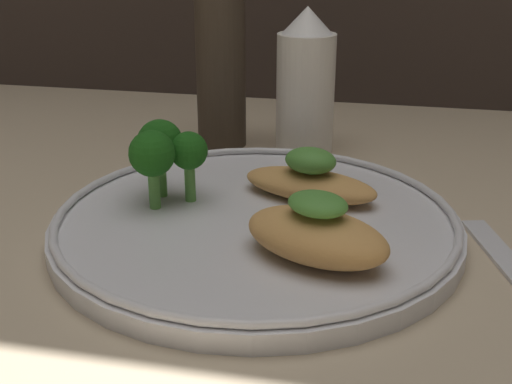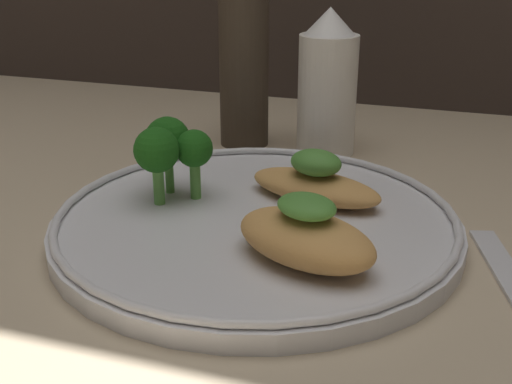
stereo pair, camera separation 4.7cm
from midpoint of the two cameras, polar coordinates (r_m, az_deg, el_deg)
name	(u,v)px [view 2 (the right image)]	position (r cm, az deg, el deg)	size (l,w,h in cm)	color
ground_plane	(256,239)	(48.99, 2.78, -4.28)	(180.00, 180.00, 1.00)	tan
plate	(256,221)	(48.34, 2.81, -2.70)	(30.56, 30.56, 2.00)	silver
grilled_meat_front	(306,236)	(41.43, 7.72, -3.98)	(11.38, 9.05, 4.58)	tan
grilled_meat_middle	(315,182)	(51.07, 7.94, 0.79)	(11.97, 7.53, 4.13)	tan
broccoli_bunch	(170,147)	(50.25, -4.99, 3.98)	(5.79, 5.83, 6.36)	#569942
sauce_bottle	(327,85)	(65.49, 8.46, 9.34)	(5.90, 5.90, 14.59)	white
pepper_grinder	(244,66)	(67.22, 0.98, 11.14)	(5.11, 5.11, 18.55)	#382D23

